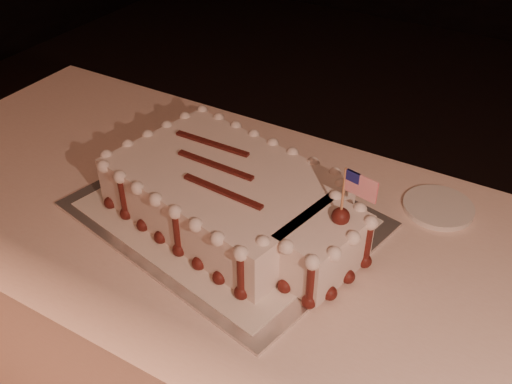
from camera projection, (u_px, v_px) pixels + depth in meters
The scene contains 5 objects.
room_shell at pixel (96, 81), 0.30m from camera, with size 6.10×8.10×2.90m.
cake_board at pixel (224, 214), 1.24m from camera, with size 0.61×0.46×0.01m, color silver.
doily at pixel (224, 212), 1.24m from camera, with size 0.54×0.41×0.00m, color silver.
sheet_cake at pixel (234, 198), 1.18m from camera, with size 0.60×0.41×0.23m.
side_plate at pixel (438, 207), 1.25m from camera, with size 0.15×0.15×0.01m, color silver.
Camera 1 is at (0.21, -0.19, 1.53)m, focal length 40.00 mm.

